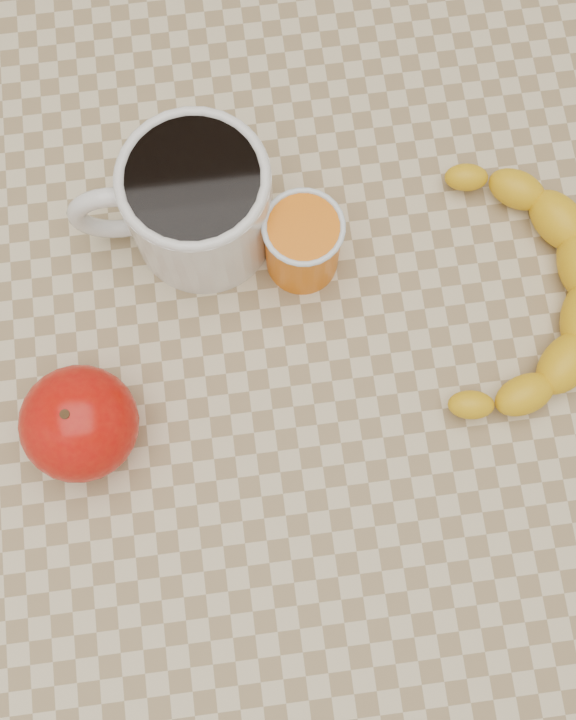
{
  "coord_description": "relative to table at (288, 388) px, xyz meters",
  "views": [
    {
      "loc": [
        -0.02,
        -0.14,
        1.36
      ],
      "look_at": [
        0.0,
        0.0,
        0.77
      ],
      "focal_mm": 40.0,
      "sensor_mm": 36.0,
      "label": 1
    }
  ],
  "objects": [
    {
      "name": "ground",
      "position": [
        0.0,
        0.0,
        -0.66
      ],
      "size": [
        3.0,
        3.0,
        0.0
      ],
      "primitive_type": "plane",
      "color": "tan",
      "rests_on": "ground"
    },
    {
      "name": "table",
      "position": [
        0.0,
        0.0,
        0.0
      ],
      "size": [
        0.8,
        0.8,
        0.75
      ],
      "color": "#C5B38C",
      "rests_on": "ground"
    },
    {
      "name": "coffee_mug",
      "position": [
        -0.06,
        0.12,
        0.14
      ],
      "size": [
        0.16,
        0.11,
        0.1
      ],
      "color": "silver",
      "rests_on": "table"
    },
    {
      "name": "orange_juice_glass",
      "position": [
        0.02,
        0.09,
        0.12
      ],
      "size": [
        0.06,
        0.06,
        0.07
      ],
      "color": "#E16307",
      "rests_on": "table"
    },
    {
      "name": "apple",
      "position": [
        -0.16,
        -0.03,
        0.13
      ],
      "size": [
        0.1,
        0.1,
        0.08
      ],
      "color": "#A90705",
      "rests_on": "table"
    },
    {
      "name": "banana",
      "position": [
        0.18,
        0.03,
        0.11
      ],
      "size": [
        0.33,
        0.36,
        0.04
      ],
      "primitive_type": null,
      "rotation": [
        0.0,
        0.0,
        -0.33
      ],
      "color": "gold",
      "rests_on": "table"
    }
  ]
}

